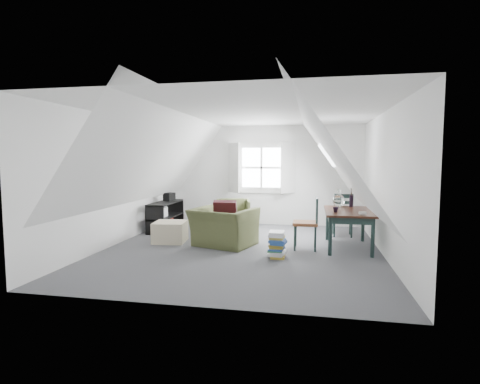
% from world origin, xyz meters
% --- Properties ---
extents(floor, '(5.50, 5.50, 0.00)m').
position_xyz_m(floor, '(0.00, 0.00, 0.00)').
color(floor, '#4C4D51').
rests_on(floor, ground).
extents(ceiling, '(5.50, 5.50, 0.00)m').
position_xyz_m(ceiling, '(0.00, 0.00, 2.50)').
color(ceiling, white).
rests_on(ceiling, wall_back).
extents(wall_back, '(5.00, 0.00, 5.00)m').
position_xyz_m(wall_back, '(0.00, 2.75, 1.25)').
color(wall_back, white).
rests_on(wall_back, ground).
extents(wall_front, '(5.00, 0.00, 5.00)m').
position_xyz_m(wall_front, '(0.00, -2.75, 1.25)').
color(wall_front, white).
rests_on(wall_front, ground).
extents(wall_left, '(0.00, 5.50, 5.50)m').
position_xyz_m(wall_left, '(-2.50, 0.00, 1.25)').
color(wall_left, white).
rests_on(wall_left, ground).
extents(wall_right, '(0.00, 5.50, 5.50)m').
position_xyz_m(wall_right, '(2.50, 0.00, 1.25)').
color(wall_right, white).
rests_on(wall_right, ground).
extents(slope_left, '(3.19, 5.50, 4.48)m').
position_xyz_m(slope_left, '(-1.55, 0.00, 1.78)').
color(slope_left, white).
rests_on(slope_left, wall_left).
extents(slope_right, '(3.19, 5.50, 4.48)m').
position_xyz_m(slope_right, '(1.55, 0.00, 1.78)').
color(slope_right, white).
rests_on(slope_right, wall_right).
extents(dormer_window, '(1.71, 0.35, 1.30)m').
position_xyz_m(dormer_window, '(0.00, 2.68, 1.45)').
color(dormer_window, white).
rests_on(dormer_window, wall_back).
extents(skylight, '(0.35, 0.75, 0.47)m').
position_xyz_m(skylight, '(1.55, 1.30, 1.75)').
color(skylight, white).
rests_on(skylight, slope_right).
extents(armchair_near, '(1.36, 1.27, 0.73)m').
position_xyz_m(armchair_near, '(-0.40, 0.23, 0.00)').
color(armchair_near, '#474D2B').
rests_on(armchair_near, floor).
extents(armchair_far, '(0.94, 0.96, 0.73)m').
position_xyz_m(armchair_far, '(-0.55, 1.80, 0.00)').
color(armchair_far, '#474D2B').
rests_on(armchair_far, floor).
extents(throw_pillow, '(0.46, 0.29, 0.47)m').
position_xyz_m(throw_pillow, '(-0.40, 0.38, 0.64)').
color(throw_pillow, '#390F15').
rests_on(throw_pillow, armchair_near).
extents(ottoman, '(0.69, 0.69, 0.41)m').
position_xyz_m(ottoman, '(-1.53, 0.35, 0.21)').
color(ottoman, '#C4B794').
rests_on(ottoman, floor).
extents(dining_table, '(0.86, 1.43, 0.71)m').
position_xyz_m(dining_table, '(1.94, 0.50, 0.62)').
color(dining_table, black).
rests_on(dining_table, floor).
extents(demijohn, '(0.25, 0.25, 0.35)m').
position_xyz_m(demijohn, '(1.79, 0.95, 0.86)').
color(demijohn, silver).
rests_on(demijohn, dining_table).
extents(vase_twigs, '(0.07, 0.08, 0.58)m').
position_xyz_m(vase_twigs, '(2.04, 1.05, 0.84)').
color(vase_twigs, black).
rests_on(vase_twigs, dining_table).
extents(cup, '(0.11, 0.11, 0.09)m').
position_xyz_m(cup, '(1.69, 0.20, 0.71)').
color(cup, black).
rests_on(cup, dining_table).
extents(paper_box, '(0.13, 0.09, 0.04)m').
position_xyz_m(paper_box, '(2.14, 0.05, 0.73)').
color(paper_box, white).
rests_on(paper_box, dining_table).
extents(dining_chair_far, '(0.44, 0.44, 0.94)m').
position_xyz_m(dining_chair_far, '(1.93, 1.58, 0.49)').
color(dining_chair_far, brown).
rests_on(dining_chair_far, floor).
extents(dining_chair_near, '(0.45, 0.45, 0.96)m').
position_xyz_m(dining_chair_near, '(1.20, 0.26, 0.50)').
color(dining_chair_near, brown).
rests_on(dining_chair_near, floor).
extents(media_shelf, '(0.43, 1.30, 0.66)m').
position_xyz_m(media_shelf, '(-2.11, 1.49, 0.30)').
color(media_shelf, black).
rests_on(media_shelf, floor).
extents(electronics_box, '(0.24, 0.30, 0.21)m').
position_xyz_m(electronics_box, '(-2.11, 1.78, 0.75)').
color(electronics_box, black).
rests_on(electronics_box, media_shelf).
extents(magazine_stack, '(0.33, 0.39, 0.44)m').
position_xyz_m(magazine_stack, '(0.70, -0.44, 0.22)').
color(magazine_stack, '#B29933').
rests_on(magazine_stack, floor).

